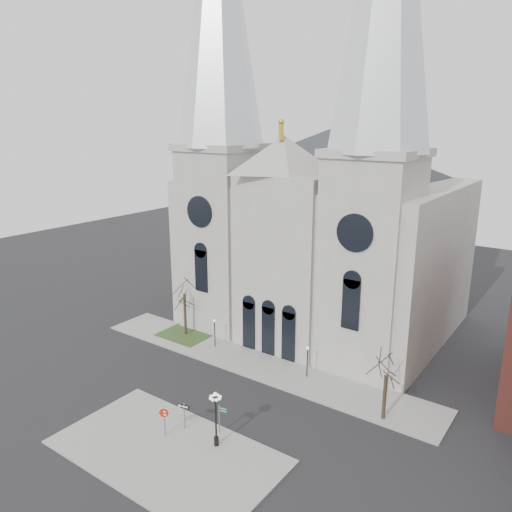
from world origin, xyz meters
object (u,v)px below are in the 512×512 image
Objects in this scene: globe_lamp at (216,412)px; one_way_sign at (184,412)px; street_name_sign at (220,417)px; stop_sign at (164,416)px.

one_way_sign is at bearing 177.14° from globe_lamp.
street_name_sign is (2.79, 1.28, -0.12)m from one_way_sign.
globe_lamp is 2.22m from street_name_sign.
one_way_sign is (-3.57, 0.18, -1.36)m from globe_lamp.
globe_lamp is (4.25, 1.42, 1.14)m from stop_sign.
stop_sign is at bearing -161.54° from globe_lamp.
globe_lamp is 1.99× the size of one_way_sign.
globe_lamp is at bearing -73.28° from street_name_sign.
street_name_sign is at bearing 118.22° from globe_lamp.
globe_lamp reaches higher than one_way_sign.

